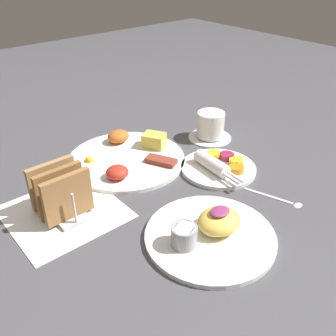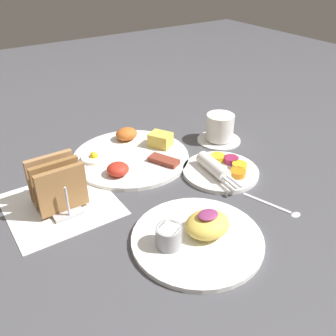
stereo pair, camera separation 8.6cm
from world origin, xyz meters
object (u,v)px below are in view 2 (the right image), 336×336
Objects in this scene: plate_condiments at (221,169)px; plate_foreground at (197,235)px; toast_rack at (57,185)px; plate_breakfast at (131,155)px; coffee_cup at (220,129)px.

plate_condiments is 0.77× the size of plate_foreground.
toast_rack is at bearing 124.90° from plate_foreground.
plate_breakfast is at bearing 22.27° from toast_rack.
plate_foreground reaches higher than plate_breakfast.
plate_breakfast is 2.47× the size of coffee_cup.
toast_rack reaches higher than plate_condiments.
plate_foreground reaches higher than plate_condiments.
coffee_cup is at bearing 4.95° from toast_rack.
plate_foreground is 0.31m from toast_rack.
plate_foreground is at bearing -135.91° from coffee_cup.
plate_breakfast is at bearing 168.70° from coffee_cup.
plate_breakfast reaches higher than plate_condiments.
plate_condiments is 0.38m from toast_rack.
coffee_cup reaches higher than plate_condiments.
plate_condiments is at bearing -52.06° from plate_breakfast.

